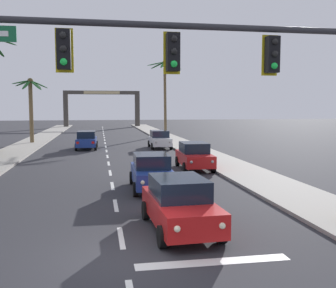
{
  "coord_description": "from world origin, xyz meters",
  "views": [
    {
      "loc": [
        -0.59,
        -9.83,
        3.91
      ],
      "look_at": [
        2.55,
        8.0,
        2.2
      ],
      "focal_mm": 41.79,
      "sensor_mm": 36.0,
      "label": 1
    }
  ],
  "objects_px": {
    "sedan_lead_at_stop_bar": "(180,204)",
    "sedan_third_in_queue": "(152,171)",
    "palm_right_farthest": "(165,84)",
    "traffic_signal_mast": "(237,72)",
    "sedan_parked_nearest_kerb": "(160,139)",
    "sedan_parked_mid_kerb": "(194,156)",
    "sedan_oncoming_far": "(87,140)",
    "palm_left_farthest": "(31,99)",
    "town_gateway_arch": "(102,104)"
  },
  "relations": [
    {
      "from": "sedan_lead_at_stop_bar",
      "to": "sedan_third_in_queue",
      "type": "xyz_separation_m",
      "value": [
        -0.05,
        6.36,
        0.0
      ]
    },
    {
      "from": "sedan_third_in_queue",
      "to": "palm_right_farthest",
      "type": "bearing_deg",
      "value": 79.47
    },
    {
      "from": "traffic_signal_mast",
      "to": "sedan_parked_nearest_kerb",
      "type": "height_order",
      "value": "traffic_signal_mast"
    },
    {
      "from": "sedan_parked_mid_kerb",
      "to": "palm_right_farthest",
      "type": "distance_m",
      "value": 30.6
    },
    {
      "from": "sedan_third_in_queue",
      "to": "sedan_parked_mid_kerb",
      "type": "bearing_deg",
      "value": 58.11
    },
    {
      "from": "sedan_lead_at_stop_bar",
      "to": "sedan_oncoming_far",
      "type": "distance_m",
      "value": 25.51
    },
    {
      "from": "sedan_lead_at_stop_bar",
      "to": "sedan_parked_nearest_kerb",
      "type": "bearing_deg",
      "value": 82.68
    },
    {
      "from": "palm_left_farthest",
      "to": "town_gateway_arch",
      "type": "distance_m",
      "value": 35.77
    },
    {
      "from": "sedan_oncoming_far",
      "to": "sedan_lead_at_stop_bar",
      "type": "bearing_deg",
      "value": -81.74
    },
    {
      "from": "sedan_third_in_queue",
      "to": "sedan_oncoming_far",
      "type": "bearing_deg",
      "value": 100.84
    },
    {
      "from": "sedan_oncoming_far",
      "to": "town_gateway_arch",
      "type": "distance_m",
      "value": 41.63
    },
    {
      "from": "traffic_signal_mast",
      "to": "sedan_oncoming_far",
      "type": "relative_size",
      "value": 2.38
    },
    {
      "from": "palm_right_farthest",
      "to": "town_gateway_arch",
      "type": "height_order",
      "value": "palm_right_farthest"
    },
    {
      "from": "sedan_oncoming_far",
      "to": "palm_left_farthest",
      "type": "relative_size",
      "value": 0.64
    },
    {
      "from": "sedan_third_in_queue",
      "to": "palm_left_farthest",
      "type": "distance_m",
      "value": 27.41
    },
    {
      "from": "sedan_lead_at_stop_bar",
      "to": "sedan_parked_mid_kerb",
      "type": "xyz_separation_m",
      "value": [
        3.42,
        11.94,
        0.0
      ]
    },
    {
      "from": "sedan_lead_at_stop_bar",
      "to": "sedan_parked_nearest_kerb",
      "type": "relative_size",
      "value": 1.01
    },
    {
      "from": "sedan_lead_at_stop_bar",
      "to": "palm_left_farthest",
      "type": "height_order",
      "value": "palm_left_farthest"
    },
    {
      "from": "palm_left_farthest",
      "to": "palm_right_farthest",
      "type": "xyz_separation_m",
      "value": [
        16.15,
        9.99,
        2.35
      ]
    },
    {
      "from": "traffic_signal_mast",
      "to": "palm_left_farthest",
      "type": "bearing_deg",
      "value": 107.32
    },
    {
      "from": "sedan_oncoming_far",
      "to": "sedan_parked_mid_kerb",
      "type": "xyz_separation_m",
      "value": [
        7.09,
        -13.31,
        0.0
      ]
    },
    {
      "from": "traffic_signal_mast",
      "to": "sedan_parked_mid_kerb",
      "type": "height_order",
      "value": "traffic_signal_mast"
    },
    {
      "from": "sedan_parked_nearest_kerb",
      "to": "palm_right_farthest",
      "type": "bearing_deg",
      "value": 78.82
    },
    {
      "from": "traffic_signal_mast",
      "to": "sedan_oncoming_far",
      "type": "height_order",
      "value": "traffic_signal_mast"
    },
    {
      "from": "sedan_parked_mid_kerb",
      "to": "sedan_parked_nearest_kerb",
      "type": "bearing_deg",
      "value": 91.02
    },
    {
      "from": "sedan_lead_at_stop_bar",
      "to": "sedan_parked_mid_kerb",
      "type": "relative_size",
      "value": 1.0
    },
    {
      "from": "sedan_oncoming_far",
      "to": "town_gateway_arch",
      "type": "relative_size",
      "value": 0.3
    },
    {
      "from": "sedan_parked_mid_kerb",
      "to": "town_gateway_arch",
      "type": "distance_m",
      "value": 55.11
    },
    {
      "from": "traffic_signal_mast",
      "to": "sedan_lead_at_stop_bar",
      "type": "bearing_deg",
      "value": 113.14
    },
    {
      "from": "sedan_lead_at_stop_bar",
      "to": "palm_left_farthest",
      "type": "xyz_separation_m",
      "value": [
        -9.63,
        31.75,
        3.89
      ]
    },
    {
      "from": "sedan_parked_mid_kerb",
      "to": "sedan_lead_at_stop_bar",
      "type": "bearing_deg",
      "value": -105.99
    },
    {
      "from": "traffic_signal_mast",
      "to": "palm_left_farthest",
      "type": "height_order",
      "value": "palm_left_farthest"
    },
    {
      "from": "sedan_lead_at_stop_bar",
      "to": "sedan_parked_nearest_kerb",
      "type": "height_order",
      "value": "same"
    },
    {
      "from": "town_gateway_arch",
      "to": "traffic_signal_mast",
      "type": "bearing_deg",
      "value": -87.61
    },
    {
      "from": "sedan_parked_nearest_kerb",
      "to": "town_gateway_arch",
      "type": "xyz_separation_m",
      "value": [
        -5.07,
        41.81,
        3.73
      ]
    },
    {
      "from": "traffic_signal_mast",
      "to": "sedan_parked_nearest_kerb",
      "type": "distance_m",
      "value": 27.58
    },
    {
      "from": "sedan_lead_at_stop_bar",
      "to": "sedan_oncoming_far",
      "type": "relative_size",
      "value": 1.01
    },
    {
      "from": "sedan_oncoming_far",
      "to": "palm_left_farthest",
      "type": "xyz_separation_m",
      "value": [
        -5.96,
        6.5,
        3.89
      ]
    },
    {
      "from": "traffic_signal_mast",
      "to": "sedan_parked_nearest_kerb",
      "type": "bearing_deg",
      "value": 85.4
    },
    {
      "from": "palm_left_farthest",
      "to": "palm_right_farthest",
      "type": "bearing_deg",
      "value": 31.73
    },
    {
      "from": "sedan_lead_at_stop_bar",
      "to": "palm_left_farthest",
      "type": "bearing_deg",
      "value": 106.87
    },
    {
      "from": "traffic_signal_mast",
      "to": "town_gateway_arch",
      "type": "distance_m",
      "value": 69.08
    },
    {
      "from": "sedan_lead_at_stop_bar",
      "to": "sedan_third_in_queue",
      "type": "distance_m",
      "value": 6.36
    },
    {
      "from": "palm_left_farthest",
      "to": "palm_right_farthest",
      "type": "distance_m",
      "value": 19.13
    },
    {
      "from": "sedan_lead_at_stop_bar",
      "to": "sedan_oncoming_far",
      "type": "bearing_deg",
      "value": 98.26
    },
    {
      "from": "sedan_oncoming_far",
      "to": "palm_left_farthest",
      "type": "height_order",
      "value": "palm_left_farthest"
    },
    {
      "from": "traffic_signal_mast",
      "to": "town_gateway_arch",
      "type": "height_order",
      "value": "town_gateway_arch"
    },
    {
      "from": "sedan_parked_nearest_kerb",
      "to": "sedan_parked_mid_kerb",
      "type": "height_order",
      "value": "same"
    },
    {
      "from": "sedan_third_in_queue",
      "to": "sedan_oncoming_far",
      "type": "relative_size",
      "value": 1.0
    },
    {
      "from": "sedan_third_in_queue",
      "to": "sedan_oncoming_far",
      "type": "xyz_separation_m",
      "value": [
        -3.62,
        18.89,
        0.0
      ]
    }
  ]
}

